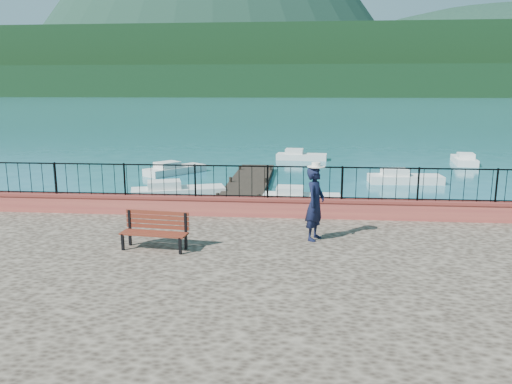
% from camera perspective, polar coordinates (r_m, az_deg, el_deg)
% --- Properties ---
extents(ground, '(2000.00, 2000.00, 0.00)m').
position_cam_1_polar(ground, '(12.03, 1.52, -12.81)').
color(ground, '#19596B').
rests_on(ground, ground).
extents(parapet, '(28.00, 0.46, 0.58)m').
position_cam_1_polar(parapet, '(15.05, 2.46, -1.74)').
color(parapet, '#BB5443').
rests_on(parapet, promenade).
extents(railing, '(27.00, 0.05, 0.95)m').
position_cam_1_polar(railing, '(14.89, 2.48, 1.12)').
color(railing, black).
rests_on(railing, parapet).
extents(dock, '(2.00, 16.00, 0.30)m').
position_cam_1_polar(dock, '(23.58, -1.45, -0.12)').
color(dock, '#2D231C').
rests_on(dock, ground).
extents(far_forest, '(900.00, 60.00, 18.00)m').
position_cam_1_polar(far_forest, '(310.94, 5.17, 12.44)').
color(far_forest, black).
rests_on(far_forest, ground).
extents(foothills, '(900.00, 120.00, 44.00)m').
position_cam_1_polar(foothills, '(371.31, 5.23, 14.33)').
color(foothills, black).
rests_on(foothills, ground).
extents(companion_hill, '(448.00, 384.00, 180.00)m').
position_cam_1_polar(companion_hill, '(611.62, 26.63, 10.06)').
color(companion_hill, '#142D23').
rests_on(companion_hill, ground).
extents(park_bench, '(1.66, 0.72, 0.89)m').
position_cam_1_polar(park_bench, '(12.26, -11.47, -5.19)').
color(park_bench, black).
rests_on(park_bench, promenade).
extents(person, '(0.67, 0.80, 1.88)m').
position_cam_1_polar(person, '(12.70, 6.77, -1.34)').
color(person, black).
rests_on(person, promenade).
extents(hat, '(0.44, 0.44, 0.12)m').
position_cam_1_polar(hat, '(12.51, 6.88, 3.12)').
color(hat, white).
rests_on(hat, person).
extents(boat_0, '(4.51, 2.57, 0.80)m').
position_cam_1_polar(boat_0, '(23.73, -8.88, 0.44)').
color(boat_0, silver).
rests_on(boat_0, ground).
extents(boat_1, '(3.41, 1.40, 0.80)m').
position_cam_1_polar(boat_1, '(21.98, 5.22, -0.38)').
color(boat_1, silver).
rests_on(boat_1, ground).
extents(boat_2, '(3.93, 1.48, 0.80)m').
position_cam_1_polar(boat_2, '(28.03, 16.70, 1.81)').
color(boat_2, silver).
rests_on(boat_2, ground).
extents(boat_3, '(3.38, 3.74, 0.80)m').
position_cam_1_polar(boat_3, '(30.16, -9.22, 2.83)').
color(boat_3, silver).
rests_on(boat_3, ground).
extents(boat_4, '(3.63, 1.59, 0.80)m').
position_cam_1_polar(boat_4, '(35.86, 5.24, 4.33)').
color(boat_4, silver).
rests_on(boat_4, ground).
extents(boat_5, '(1.78, 3.63, 0.80)m').
position_cam_1_polar(boat_5, '(36.68, 22.70, 3.64)').
color(boat_5, white).
rests_on(boat_5, ground).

